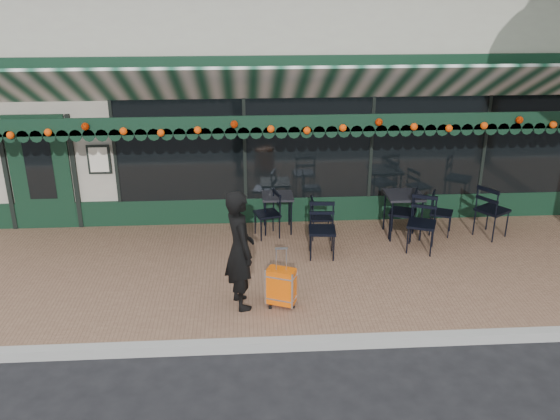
{
  "coord_description": "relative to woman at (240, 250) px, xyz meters",
  "views": [
    {
      "loc": [
        -1.02,
        -6.77,
        4.68
      ],
      "look_at": [
        -0.49,
        1.6,
        1.34
      ],
      "focal_mm": 38.0,
      "sensor_mm": 36.0,
      "label": 1
    }
  ],
  "objects": [
    {
      "name": "chair_a_left",
      "position": [
        2.97,
        2.25,
        -0.41
      ],
      "size": [
        0.62,
        0.62,
        0.95
      ],
      "primitive_type": null,
      "rotation": [
        0.0,
        0.0,
        -1.96
      ],
      "color": "black",
      "rests_on": "sidewalk"
    },
    {
      "name": "cafe_table_a",
      "position": [
        3.0,
        2.33,
        -0.16
      ],
      "size": [
        0.66,
        0.66,
        0.81
      ],
      "color": "black",
      "rests_on": "sidewalk"
    },
    {
      "name": "chair_b_left",
      "position": [
        0.49,
        2.43,
        -0.45
      ],
      "size": [
        0.54,
        0.54,
        0.87
      ],
      "primitive_type": null,
      "rotation": [
        0.0,
        0.0,
        -1.28
      ],
      "color": "black",
      "rests_on": "sidewalk"
    },
    {
      "name": "chair_b_front",
      "position": [
        1.39,
        1.53,
        -0.42
      ],
      "size": [
        0.51,
        0.51,
        0.95
      ],
      "primitive_type": null,
      "rotation": [
        0.0,
        0.0,
        -0.08
      ],
      "color": "black",
      "rests_on": "sidewalk"
    },
    {
      "name": "chair_a_extra",
      "position": [
        4.62,
        2.18,
        -0.38
      ],
      "size": [
        0.7,
        0.7,
        1.01
      ],
      "primitive_type": null,
      "rotation": [
        0.0,
        0.0,
        2.16
      ],
      "color": "black",
      "rests_on": "sidewalk"
    },
    {
      "name": "chair_a_right",
      "position": [
        3.73,
        2.35,
        -0.48
      ],
      "size": [
        0.54,
        0.54,
        0.82
      ],
      "primitive_type": null,
      "rotation": [
        0.0,
        0.0,
        1.15
      ],
      "color": "black",
      "rests_on": "sidewalk"
    },
    {
      "name": "cafe_table_b",
      "position": [
        0.7,
        2.7,
        -0.25
      ],
      "size": [
        0.58,
        0.58,
        0.71
      ],
      "color": "black",
      "rests_on": "sidewalk"
    },
    {
      "name": "restaurant_building",
      "position": [
        1.11,
        6.97,
        1.23
      ],
      "size": [
        12.0,
        9.6,
        4.5
      ],
      "color": "#9D9588",
      "rests_on": "ground"
    },
    {
      "name": "chair_b_right",
      "position": [
        1.48,
        2.31,
        -0.49
      ],
      "size": [
        0.4,
        0.4,
        0.79
      ],
      "primitive_type": null,
      "rotation": [
        0.0,
        0.0,
        1.57
      ],
      "color": "black",
      "rests_on": "sidewalk"
    },
    {
      "name": "woman",
      "position": [
        0.0,
        0.0,
        0.0
      ],
      "size": [
        0.6,
        0.75,
        1.78
      ],
      "primitive_type": "imported",
      "rotation": [
        0.0,
        0.0,
        1.87
      ],
      "color": "black",
      "rests_on": "sidewalk"
    },
    {
      "name": "chair_a_front",
      "position": [
        3.15,
        1.65,
        -0.4
      ],
      "size": [
        0.64,
        0.64,
        0.98
      ],
      "primitive_type": null,
      "rotation": [
        0.0,
        0.0,
        -0.38
      ],
      "color": "black",
      "rests_on": "sidewalk"
    },
    {
      "name": "ground",
      "position": [
        1.11,
        -0.87,
        -1.04
      ],
      "size": [
        80.0,
        80.0,
        0.0
      ],
      "primitive_type": "plane",
      "color": "black",
      "rests_on": "ground"
    },
    {
      "name": "sidewalk",
      "position": [
        1.11,
        1.13,
        -0.96
      ],
      "size": [
        18.0,
        4.0,
        0.15
      ],
      "primitive_type": "cube",
      "color": "brown",
      "rests_on": "ground"
    },
    {
      "name": "suitcase",
      "position": [
        0.59,
        -0.07,
        -0.58
      ],
      "size": [
        0.46,
        0.36,
        0.93
      ],
      "rotation": [
        0.0,
        0.0,
        -0.39
      ],
      "color": "#EA5607",
      "rests_on": "sidewalk"
    },
    {
      "name": "curb",
      "position": [
        1.11,
        -0.95,
        -0.96
      ],
      "size": [
        18.0,
        0.16,
        0.15
      ],
      "primitive_type": "cube",
      "color": "#9E9E99",
      "rests_on": "ground"
    }
  ]
}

